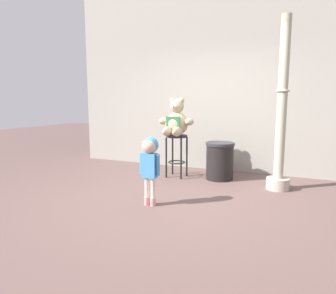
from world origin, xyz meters
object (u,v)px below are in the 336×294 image
teddy_bear (176,122)px  child_walking (150,156)px  lamppost (281,124)px  trash_bin (220,161)px  bar_stool_with_teddy (177,147)px

teddy_bear → child_walking: bearing=-79.8°
child_walking → lamppost: (1.49, 1.48, 0.36)m
trash_bin → bar_stool_with_teddy: bearing=-169.8°
child_walking → teddy_bear: bearing=-22.3°
bar_stool_with_teddy → lamppost: 1.84m
teddy_bear → lamppost: lamppost is taller
teddy_bear → lamppost: bearing=-2.5°
child_walking → bar_stool_with_teddy: bearing=-22.5°
bar_stool_with_teddy → trash_bin: 0.81m
child_walking → lamppost: size_ratio=0.35×
trash_bin → lamppost: bearing=-14.0°
trash_bin → child_walking: bearing=-105.8°
child_walking → lamppost: bearing=-77.7°
bar_stool_with_teddy → teddy_bear: 0.47m
trash_bin → teddy_bear: bearing=-167.4°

